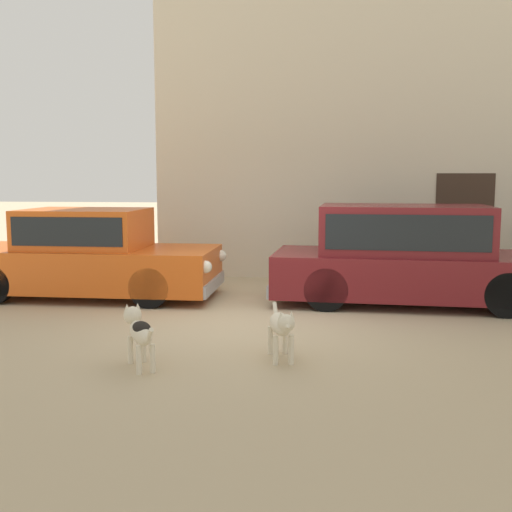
% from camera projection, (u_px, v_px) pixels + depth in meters
% --- Properties ---
extents(ground_plane, '(80.00, 80.00, 0.00)m').
position_uv_depth(ground_plane, '(250.00, 320.00, 8.73)').
color(ground_plane, tan).
extents(parked_sedan_nearest, '(4.46, 1.77, 1.49)m').
position_uv_depth(parked_sedan_nearest, '(88.00, 254.00, 10.39)').
color(parked_sedan_nearest, '#D15619').
rests_on(parked_sedan_nearest, ground_plane).
extents(parked_sedan_second, '(4.58, 1.99, 1.58)m').
position_uv_depth(parked_sedan_second, '(408.00, 253.00, 9.78)').
color(parked_sedan_second, maroon).
rests_on(parked_sedan_second, ground_plane).
extents(stray_dog_spotted, '(0.59, 0.94, 0.63)m').
position_uv_depth(stray_dog_spotted, '(139.00, 330.00, 6.57)').
color(stray_dog_spotted, beige).
rests_on(stray_dog_spotted, ground_plane).
extents(stray_dog_tan, '(0.36, 1.03, 0.63)m').
position_uv_depth(stray_dog_tan, '(281.00, 326.00, 6.75)').
color(stray_dog_tan, beige).
rests_on(stray_dog_tan, ground_plane).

